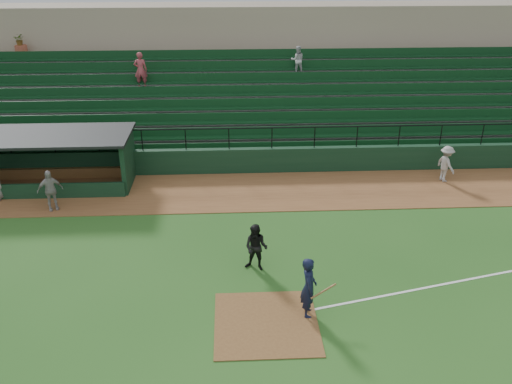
{
  "coord_description": "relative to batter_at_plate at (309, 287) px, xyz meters",
  "views": [
    {
      "loc": [
        -0.92,
        -13.57,
        10.19
      ],
      "look_at": [
        0.0,
        5.0,
        1.4
      ],
      "focal_mm": 38.03,
      "sensor_mm": 36.0,
      "label": 1
    }
  ],
  "objects": [
    {
      "name": "umpire",
      "position": [
        -1.41,
        2.5,
        -0.13
      ],
      "size": [
        0.98,
        0.87,
        1.66
      ],
      "primitive_type": "imported",
      "rotation": [
        0.0,
        0.0,
        -0.36
      ],
      "color": "black",
      "rests_on": "ground"
    },
    {
      "name": "runner",
      "position": [
        7.55,
        9.3,
        -0.09
      ],
      "size": [
        0.92,
        1.22,
        1.68
      ],
      "primitive_type": "imported",
      "rotation": [
        0.0,
        0.0,
        1.87
      ],
      "color": "#A6A09B",
      "rests_on": "warning_track"
    },
    {
      "name": "batter_at_plate",
      "position": [
        0.0,
        0.0,
        0.0
      ],
      "size": [
        1.05,
        0.73,
        1.92
      ],
      "color": "black",
      "rests_on": "ground"
    },
    {
      "name": "dugout_player_a",
      "position": [
        -9.53,
        7.28,
        -0.07
      ],
      "size": [
        1.09,
        0.81,
        1.72
      ],
      "primitive_type": "imported",
      "rotation": [
        0.0,
        0.0,
        0.45
      ],
      "color": "#A09B96",
      "rests_on": "warning_track"
    },
    {
      "name": "stadium_structure",
      "position": [
        -1.26,
        17.08,
        1.34
      ],
      "size": [
        38.0,
        13.08,
        6.4
      ],
      "color": "black",
      "rests_on": "ground"
    },
    {
      "name": "foul_line",
      "position": [
        6.74,
        1.82,
        -0.96
      ],
      "size": [
        17.49,
        4.44,
        0.01
      ],
      "primitive_type": "cube",
      "rotation": [
        0.0,
        0.0,
        0.24
      ],
      "color": "white",
      "rests_on": "ground"
    },
    {
      "name": "warning_track",
      "position": [
        -1.26,
        8.62,
        -0.95
      ],
      "size": [
        40.0,
        4.0,
        0.03
      ],
      "primitive_type": "cube",
      "color": "brown",
      "rests_on": "ground"
    },
    {
      "name": "ground",
      "position": [
        -1.26,
        0.62,
        -0.96
      ],
      "size": [
        90.0,
        90.0,
        0.0
      ],
      "primitive_type": "plane",
      "color": "#25551B",
      "rests_on": "ground"
    },
    {
      "name": "home_plate_dirt",
      "position": [
        -1.26,
        -0.38,
        -0.95
      ],
      "size": [
        3.0,
        3.0,
        0.03
      ],
      "primitive_type": "cube",
      "color": "brown",
      "rests_on": "ground"
    },
    {
      "name": "dugout",
      "position": [
        -11.01,
        10.18,
        0.37
      ],
      "size": [
        8.9,
        3.2,
        2.42
      ],
      "color": "black",
      "rests_on": "ground"
    }
  ]
}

